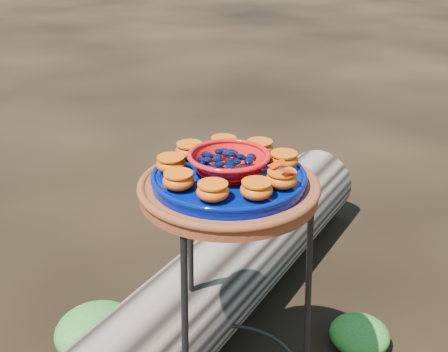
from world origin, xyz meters
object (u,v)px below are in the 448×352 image
terracotta_saucer (229,190)px  red_bowl (229,164)px  plant_stand (228,316)px  cobalt_plate (229,179)px  driftwood_log (232,267)px

terracotta_saucer → red_bowl: bearing=0.0°
plant_stand → cobalt_plate: cobalt_plate is taller
cobalt_plate → driftwood_log: size_ratio=0.21×
terracotta_saucer → driftwood_log: size_ratio=0.25×
terracotta_saucer → driftwood_log: 0.76m
terracotta_saucer → red_bowl: 0.07m
terracotta_saucer → driftwood_log: (0.28, 0.43, -0.56)m
plant_stand → cobalt_plate: (0.00, 0.00, 0.40)m
red_bowl → terracotta_saucer: bearing=0.0°
cobalt_plate → driftwood_log: bearing=57.0°
terracotta_saucer → cobalt_plate: 0.03m
terracotta_saucer → cobalt_plate: bearing=0.0°
cobalt_plate → red_bowl: (0.00, 0.00, 0.04)m
terracotta_saucer → cobalt_plate: (0.00, 0.00, 0.03)m
cobalt_plate → terracotta_saucer: bearing=0.0°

